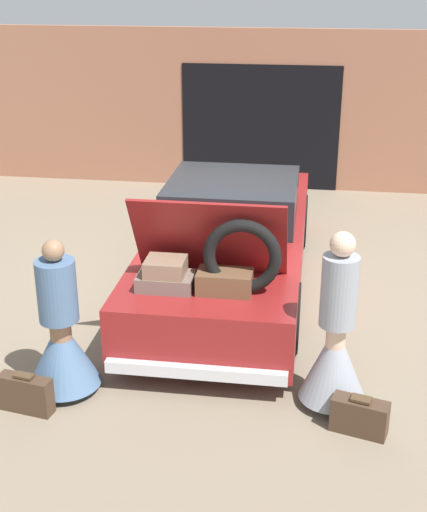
# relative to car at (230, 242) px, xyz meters

# --- Properties ---
(ground_plane) EXTENTS (40.00, 40.00, 0.00)m
(ground_plane) POSITION_rel_car_xyz_m (-0.00, 0.01, -0.60)
(ground_plane) COLOR #7F705B
(garage_wall_back) EXTENTS (12.00, 0.14, 2.80)m
(garage_wall_back) POSITION_rel_car_xyz_m (-0.00, 4.46, 0.79)
(garage_wall_back) COLOR #9E664C
(garage_wall_back) RESTS_ON ground_plane
(car) EXTENTS (1.86, 5.10, 1.74)m
(car) POSITION_rel_car_xyz_m (0.00, 0.00, 0.00)
(car) COLOR maroon
(car) RESTS_ON ground_plane
(person_left) EXTENTS (0.70, 0.70, 1.55)m
(person_left) POSITION_rel_car_xyz_m (-1.27, -2.58, -0.06)
(person_left) COLOR #997051
(person_left) RESTS_ON ground_plane
(person_right) EXTENTS (0.62, 0.62, 1.72)m
(person_right) POSITION_rel_car_xyz_m (1.27, -2.46, 0.01)
(person_right) COLOR beige
(person_right) RESTS_ON ground_plane
(suitcase_beside_left_person) EXTENTS (0.53, 0.24, 0.38)m
(suitcase_beside_left_person) POSITION_rel_car_xyz_m (-1.50, -2.97, -0.43)
(suitcase_beside_left_person) COLOR #473323
(suitcase_beside_left_person) RESTS_ON ground_plane
(suitcase_beside_right_person) EXTENTS (0.52, 0.31, 0.35)m
(suitcase_beside_right_person) POSITION_rel_car_xyz_m (1.50, -2.87, -0.44)
(suitcase_beside_right_person) COLOR #473323
(suitcase_beside_right_person) RESTS_ON ground_plane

